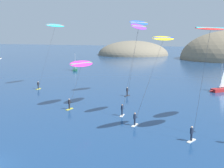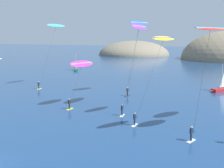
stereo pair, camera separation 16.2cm
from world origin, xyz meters
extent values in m
ellipsoid|color=#7A705B|center=(-37.32, 147.27, 0.00)|extent=(42.48, 44.09, 17.21)
cube|color=#B22323|center=(17.80, 44.91, 0.35)|extent=(4.24, 4.51, 0.70)
cone|color=#B22323|center=(16.21, 43.11, 0.35)|extent=(1.93, 2.06, 0.67)
cylinder|color=#B2B2B7|center=(17.60, 44.68, 3.20)|extent=(0.12, 0.12, 5.00)
cylinder|color=#A5A5AD|center=(18.20, 45.35, 0.95)|extent=(1.26, 1.40, 0.08)
cube|color=#23664C|center=(-28.51, 63.90, 0.35)|extent=(3.52, 4.89, 0.70)
cone|color=#23664C|center=(-27.37, 61.79, 0.35)|extent=(1.62, 2.22, 0.67)
cylinder|color=#B2B2B7|center=(-28.37, 63.64, 3.20)|extent=(0.12, 0.12, 5.00)
pyramid|color=white|center=(-28.80, 64.43, 3.03)|extent=(0.93, 1.62, 4.25)
cylinder|color=#A5A5AD|center=(-28.80, 64.43, 0.95)|extent=(0.93, 1.62, 0.08)
cube|color=silver|center=(8.64, 16.42, 0.04)|extent=(0.54, 1.53, 0.08)
cylinder|color=#192338|center=(8.64, 16.42, 0.48)|extent=(0.22, 0.22, 0.80)
cube|color=#192338|center=(8.64, 16.42, 1.18)|extent=(0.31, 0.39, 0.60)
sphere|color=tan|center=(8.64, 16.42, 1.60)|extent=(0.22, 0.22, 0.22)
cylinder|color=black|center=(8.77, 16.74, 1.06)|extent=(0.52, 0.25, 0.04)
ellipsoid|color=yellow|center=(10.79, 21.67, 10.99)|extent=(2.81, 4.84, 0.75)
cylinder|color=#1432E0|center=(10.79, 21.67, 11.04)|extent=(1.88, 4.28, 0.16)
cylinder|color=#333338|center=(9.78, 19.21, 5.97)|extent=(2.05, 4.95, 9.84)
cube|color=yellow|center=(-3.35, 20.00, 0.04)|extent=(0.53, 1.53, 0.08)
cylinder|color=black|center=(-3.35, 20.00, 0.48)|extent=(0.22, 0.22, 0.80)
cube|color=black|center=(-3.35, 20.00, 1.18)|extent=(0.28, 0.38, 0.60)
sphere|color=tan|center=(-3.35, 20.00, 1.60)|extent=(0.22, 0.22, 0.22)
cylinder|color=black|center=(-3.26, 20.34, 1.06)|extent=(0.54, 0.17, 0.04)
ellipsoid|color=#D62D9E|center=(-2.63, 22.83, 6.94)|extent=(2.65, 5.26, 1.05)
cylinder|color=#28D160|center=(-2.63, 22.83, 6.99)|extent=(1.34, 4.70, 0.16)
cylinder|color=#333338|center=(-2.95, 21.59, 3.95)|extent=(0.66, 2.51, 5.79)
cube|color=yellow|center=(-18.61, 31.88, 0.04)|extent=(0.46, 1.52, 0.08)
cylinder|color=black|center=(-18.61, 31.88, 0.48)|extent=(0.22, 0.22, 0.80)
cube|color=black|center=(-18.61, 31.88, 1.18)|extent=(0.26, 0.37, 0.60)
sphere|color=beige|center=(-18.61, 31.88, 1.60)|extent=(0.22, 0.22, 0.22)
cylinder|color=black|center=(-18.54, 32.23, 1.06)|extent=(0.55, 0.14, 0.04)
ellipsoid|color=#23B2C6|center=(-17.53, 37.51, 13.67)|extent=(2.38, 5.77, 0.87)
cylinder|color=#DB4C38|center=(-17.53, 37.51, 13.72)|extent=(1.16, 5.27, 0.16)
cylinder|color=#333338|center=(-18.04, 34.87, 7.31)|extent=(1.03, 5.31, 12.52)
cube|color=silver|center=(5.53, 19.90, 0.04)|extent=(0.60, 1.54, 0.08)
cylinder|color=#192338|center=(5.53, 19.90, 0.48)|extent=(0.22, 0.22, 0.80)
cube|color=#192338|center=(5.53, 19.90, 1.18)|extent=(0.23, 0.36, 0.60)
sphere|color=#9E7051|center=(5.53, 19.90, 1.60)|extent=(0.22, 0.22, 0.22)
cylinder|color=black|center=(5.56, 20.25, 1.06)|extent=(0.55, 0.09, 0.04)
ellipsoid|color=purple|center=(6.05, 25.49, 12.71)|extent=(1.84, 5.56, 1.13)
cylinder|color=#7ACC42|center=(6.05, 25.49, 12.76)|extent=(0.64, 5.18, 0.16)
cylinder|color=#333338|center=(5.80, 22.87, 6.83)|extent=(0.51, 5.27, 11.56)
cube|color=#2D2D33|center=(1.44, 32.96, 0.04)|extent=(0.72, 1.55, 0.08)
cylinder|color=black|center=(1.44, 32.96, 0.48)|extent=(0.22, 0.22, 0.80)
cube|color=black|center=(1.44, 32.96, 1.18)|extent=(0.33, 0.39, 0.60)
sphere|color=beige|center=(1.44, 32.96, 1.60)|extent=(0.22, 0.22, 0.22)
cylinder|color=black|center=(1.59, 33.28, 1.06)|extent=(0.51, 0.28, 0.04)
ellipsoid|color=blue|center=(2.73, 35.58, 13.77)|extent=(3.46, 5.00, 1.07)
cylinder|color=gold|center=(2.73, 35.58, 13.82)|extent=(2.18, 4.20, 0.16)
cylinder|color=#333338|center=(2.16, 34.43, 7.37)|extent=(1.17, 2.34, 12.62)
cube|color=silver|center=(16.04, 13.73, 0.04)|extent=(0.87, 1.55, 0.08)
cylinder|color=#192338|center=(16.04, 13.73, 0.48)|extent=(0.22, 0.22, 0.80)
cube|color=#192338|center=(16.04, 13.73, 1.18)|extent=(0.34, 0.39, 0.60)
sphere|color=beige|center=(16.04, 13.73, 1.60)|extent=(0.22, 0.22, 0.22)
cylinder|color=black|center=(16.22, 14.03, 1.06)|extent=(0.49, 0.31, 0.04)
ellipsoid|color=red|center=(17.21, 15.71, 12.07)|extent=(3.62, 5.03, 0.49)
cylinder|color=#23D6DB|center=(17.21, 15.71, 12.12)|extent=(2.63, 4.31, 0.16)
cylinder|color=#333338|center=(16.71, 14.87, 6.51)|extent=(1.02, 1.71, 10.91)
camera|label=1|loc=(19.69, -16.30, 11.27)|focal=45.00mm
camera|label=2|loc=(19.84, -16.24, 11.27)|focal=45.00mm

